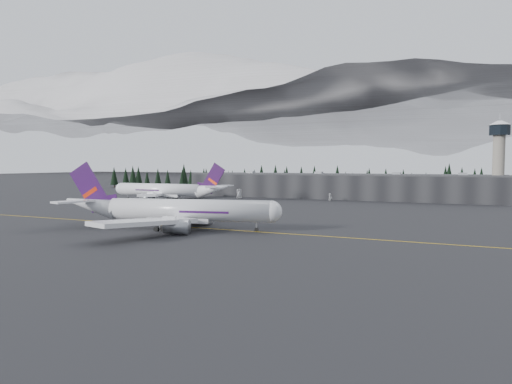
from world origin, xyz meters
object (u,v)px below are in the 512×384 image
at_px(gse_vehicle_a, 239,197).
at_px(control_tower, 499,152).
at_px(jet_parked, 169,190).
at_px(jet_main, 171,210).
at_px(gse_vehicle_b, 330,200).
at_px(terminal, 337,186).

bearing_deg(gse_vehicle_a, control_tower, -16.30).
distance_m(jet_parked, gse_vehicle_a, 36.36).
distance_m(jet_main, gse_vehicle_b, 110.57).
distance_m(terminal, jet_main, 132.56).
bearing_deg(control_tower, gse_vehicle_b, -160.64).
distance_m(terminal, jet_parked, 87.13).
bearing_deg(jet_parked, control_tower, -160.32).
distance_m(jet_main, jet_parked, 96.47).
bearing_deg(jet_main, gse_vehicle_b, 68.98).
height_order(control_tower, jet_main, control_tower).
relative_size(jet_main, gse_vehicle_a, 12.17).
xyz_separation_m(jet_parked, gse_vehicle_a, (25.02, 26.00, -4.49)).
xyz_separation_m(jet_main, jet_parked, (-55.49, 78.92, -0.01)).
distance_m(control_tower, gse_vehicle_a, 124.96).
distance_m(terminal, gse_vehicle_b, 23.35).
bearing_deg(gse_vehicle_a, jet_parked, -164.29).
bearing_deg(terminal, gse_vehicle_b, -84.10).
bearing_deg(terminal, jet_main, -95.94).
xyz_separation_m(terminal, jet_parked, (-69.20, -52.93, -1.11)).
xyz_separation_m(control_tower, jet_parked, (-144.20, -55.93, -18.21)).
relative_size(jet_parked, gse_vehicle_b, 16.57).
bearing_deg(control_tower, jet_parked, -158.80).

